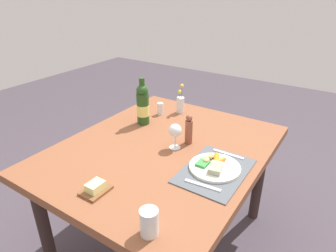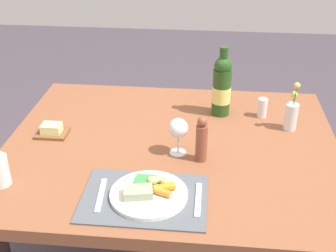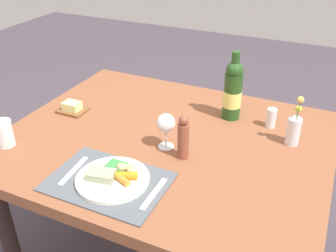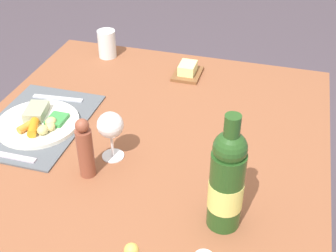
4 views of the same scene
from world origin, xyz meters
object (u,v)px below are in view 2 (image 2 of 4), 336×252
Objects in this scene: dining_table at (171,161)px; pepper_mill at (202,140)px; wine_bottle at (222,86)px; fork at (101,195)px; flower_vase at (291,114)px; wine_glass at (178,129)px; butter_dish at (52,131)px; knife at (198,199)px; salt_shaker at (262,108)px; dinner_plate at (149,192)px.

pepper_mill is (0.12, -0.10, 0.17)m from dining_table.
fork is at bearing -121.47° from wine_bottle.
pepper_mill is (0.33, 0.26, 0.08)m from fork.
fork is at bearing -119.21° from dining_table.
wine_bottle reaches higher than flower_vase.
fork is 0.82× the size of flower_vase.
pepper_mill is 1.22× the size of wine_glass.
fork is 0.57× the size of wine_bottle.
flower_vase is 1.19× the size of pepper_mill.
wine_bottle reaches higher than butter_dish.
flower_vase is (0.69, 0.54, 0.06)m from fork.
fork is at bearing -178.54° from knife.
salt_shaker is at bearing 55.76° from pepper_mill.
pepper_mill is (-0.37, -0.28, 0.02)m from flower_vase.
flower_vase reaches higher than knife.
knife is 0.27m from pepper_mill.
wine_glass is at bearing 107.30° from knife.
wine_glass is at bearing 46.42° from fork.
wine_bottle reaches higher than salt_shaker.
wine_glass is (-0.16, -0.35, -0.03)m from wine_bottle.
flower_vase is at bearing -21.19° from wine_bottle.
dinner_plate is at bearing -39.04° from butter_dish.
knife is (0.12, -0.35, 0.09)m from dining_table.
dining_table is 7.50× the size of fork.
knife is at bearing -3.90° from fork.
pepper_mill is at bearing -124.24° from salt_shaker.
butter_dish is (-0.63, 0.38, 0.01)m from knife.
wine_bottle is at bearing 79.28° from pepper_mill.
salt_shaker reaches higher than dinner_plate.
salt_shaker is (0.26, 0.38, -0.04)m from pepper_mill.
dinner_plate is 1.48× the size of knife.
pepper_mill is 0.40m from wine_bottle.
salt_shaker is (0.26, 0.63, 0.04)m from knife.
pepper_mill is at bearing -22.75° from wine_glass.
wine_glass is at bearing -62.61° from dining_table.
fork is 0.49m from butter_dish.
flower_vase is 0.52m from wine_glass.
fork and knife have the same top height.
dining_table is at bearing 117.39° from wine_glass.
salt_shaker is at bearing 15.92° from butter_dish.
pepper_mill is 2.09× the size of salt_shaker.
pepper_mill is 0.64m from butter_dish.
dinner_plate is 0.59m from butter_dish.
pepper_mill is (-0.00, 0.25, 0.08)m from knife.
wine_glass is (0.07, 0.28, 0.09)m from dinner_plate.
dinner_plate is 0.83× the size of wine_bottle.
dinner_plate is (-0.04, -0.35, 0.10)m from dining_table.
dining_table is 0.20m from wine_glass.
dining_table is at bearing -3.20° from butter_dish.
wine_bottle is at bearing 53.15° from fork.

